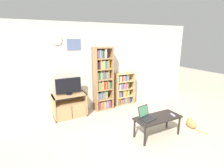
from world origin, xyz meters
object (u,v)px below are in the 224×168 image
at_px(coffee_table, 158,119).
at_px(television, 68,86).
at_px(bookshelf_tall, 102,80).
at_px(remote_near_laptop, 173,115).
at_px(laptop, 146,115).
at_px(cat, 191,124).
at_px(tv_stand, 70,106).
at_px(bookshelf_short, 123,89).

bearing_deg(coffee_table, television, 128.14).
xyz_separation_m(bookshelf_tall, remote_near_laptop, (0.79, -2.10, -0.45)).
bearing_deg(bookshelf_tall, coffee_table, -77.86).
relative_size(bookshelf_tall, laptop, 5.21).
relative_size(laptop, cat, 0.67).
xyz_separation_m(coffee_table, cat, (1.01, -0.11, -0.30)).
bearing_deg(cat, tv_stand, 142.80).
relative_size(television, laptop, 1.86).
height_order(television, coffee_table, television).
bearing_deg(coffee_table, bookshelf_tall, 102.14).
distance_m(bookshelf_short, coffee_table, 2.07).
bearing_deg(television, bookshelf_tall, 5.91).
distance_m(bookshelf_short, cat, 2.29).
distance_m(bookshelf_tall, laptop, 1.99).
distance_m(laptop, cat, 1.36).
relative_size(television, bookshelf_tall, 0.36).
distance_m(television, remote_near_laptop, 2.76).
distance_m(coffee_table, cat, 1.06).
distance_m(laptop, remote_near_laptop, 0.66).
xyz_separation_m(television, remote_near_laptop, (1.86, -1.99, -0.42)).
bearing_deg(laptop, bookshelf_short, 60.08).
distance_m(remote_near_laptop, cat, 0.74).
xyz_separation_m(tv_stand, remote_near_laptop, (1.85, -2.00, 0.14)).
xyz_separation_m(remote_near_laptop, cat, (0.65, -0.02, -0.37)).
bearing_deg(tv_stand, cat, -38.90).
bearing_deg(cat, television, 142.86).
bearing_deg(remote_near_laptop, cat, -167.91).
xyz_separation_m(tv_stand, bookshelf_short, (1.83, 0.14, 0.18)).
xyz_separation_m(tv_stand, television, (-0.00, -0.00, 0.56)).
distance_m(bookshelf_short, remote_near_laptop, 2.13).
bearing_deg(remote_near_laptop, coffee_table, -0.16).
xyz_separation_m(television, coffee_table, (1.50, -1.90, -0.49)).
height_order(bookshelf_short, laptop, bookshelf_short).
height_order(tv_stand, remote_near_laptop, tv_stand).
bearing_deg(coffee_table, laptop, 164.92).
xyz_separation_m(tv_stand, cat, (2.50, -2.02, -0.22)).
relative_size(tv_stand, remote_near_laptop, 5.40).
distance_m(television, bookshelf_short, 1.87).
height_order(tv_stand, coffee_table, tv_stand).
relative_size(bookshelf_short, laptop, 2.93).
bearing_deg(cat, bookshelf_tall, 125.84).
bearing_deg(cat, laptop, 173.47).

